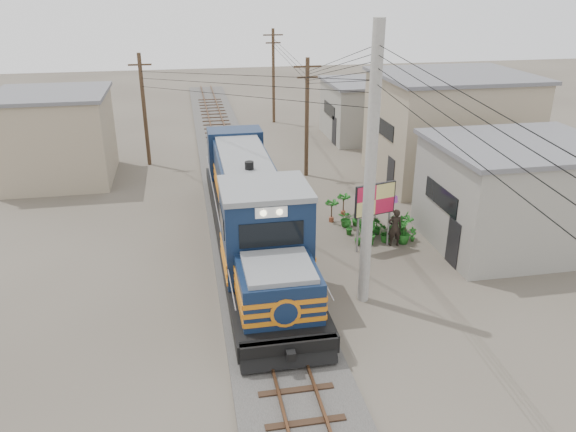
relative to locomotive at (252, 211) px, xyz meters
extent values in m
plane|color=#473F35|center=(0.00, -4.41, -1.84)|extent=(120.00, 120.00, 0.00)
cube|color=#595651|center=(0.00, 5.59, -1.76)|extent=(3.60, 70.00, 0.16)
cube|color=#51331E|center=(-0.54, 5.59, -1.58)|extent=(0.08, 70.00, 0.12)
cube|color=#51331E|center=(0.54, 5.59, -1.58)|extent=(0.08, 70.00, 0.12)
cube|color=black|center=(0.00, 0.06, -1.04)|extent=(3.13, 17.27, 0.59)
cube|color=black|center=(0.00, -5.34, -1.36)|extent=(2.37, 3.45, 0.70)
cube|color=black|center=(0.00, 5.45, -1.36)|extent=(2.37, 3.45, 0.70)
cube|color=#0F1E39|center=(0.00, -6.64, -0.12)|extent=(2.57, 2.59, 1.62)
cube|color=#0F1E39|center=(0.00, -3.94, 0.74)|extent=(3.07, 2.81, 3.35)
cube|color=slate|center=(0.00, -3.94, 2.47)|extent=(3.13, 2.95, 0.19)
cube|color=black|center=(0.00, -5.35, 1.34)|extent=(2.19, 0.06, 0.86)
cube|color=white|center=(0.00, -5.36, 2.15)|extent=(1.08, 0.06, 0.38)
cube|color=#0F1E39|center=(0.00, 2.75, 0.31)|extent=(2.44, 10.58, 2.48)
cube|color=slate|center=(0.00, 2.75, 1.61)|extent=(2.19, 10.58, 0.19)
cube|color=#CB6C13|center=(0.00, 0.06, -0.44)|extent=(3.17, 17.27, 0.15)
cube|color=#CB6C13|center=(0.00, 0.06, -0.12)|extent=(3.17, 17.27, 0.15)
cube|color=#CB6C13|center=(0.00, 0.06, 0.20)|extent=(3.17, 17.27, 0.15)
cylinder|color=#9E9B93|center=(3.50, -4.91, 3.16)|extent=(0.40, 0.40, 10.00)
cylinder|color=#4C3826|center=(4.50, 9.59, 1.66)|extent=(0.24, 0.24, 7.00)
cube|color=#4C3826|center=(4.50, 9.59, 4.66)|extent=(1.60, 0.10, 0.10)
cube|color=#4C3826|center=(4.50, 9.59, 4.06)|extent=(1.20, 0.10, 0.10)
cylinder|color=#4C3826|center=(4.80, 23.59, 1.91)|extent=(0.24, 0.24, 7.50)
cube|color=#4C3826|center=(4.80, 23.59, 5.16)|extent=(1.60, 0.10, 0.10)
cube|color=#4C3826|center=(4.80, 23.59, 4.56)|extent=(1.20, 0.10, 0.10)
cylinder|color=#4C3826|center=(-5.00, 13.59, 1.66)|extent=(0.24, 0.24, 7.00)
cube|color=#4C3826|center=(-5.00, 13.59, 4.66)|extent=(1.60, 0.10, 0.10)
cube|color=#4C3826|center=(-5.00, 13.59, 4.06)|extent=(1.20, 0.10, 0.10)
cube|color=gray|center=(11.50, -1.41, 0.41)|extent=(7.00, 6.00, 4.50)
cube|color=slate|center=(11.50, -1.41, 2.76)|extent=(7.35, 6.30, 0.20)
cube|color=black|center=(7.98, -1.41, 0.63)|extent=(0.05, 3.00, 0.90)
cube|color=gray|center=(12.50, 7.59, 1.16)|extent=(8.00, 7.00, 6.00)
cube|color=slate|center=(12.50, 7.59, 4.26)|extent=(8.40, 7.35, 0.20)
cube|color=black|center=(8.48, 7.59, 1.46)|extent=(0.05, 3.50, 0.90)
cube|color=gray|center=(11.00, 17.59, 0.16)|extent=(6.00, 6.00, 4.00)
cube|color=slate|center=(11.00, 17.59, 2.26)|extent=(6.30, 6.30, 0.20)
cube|color=black|center=(7.98, 17.59, 0.36)|extent=(0.05, 3.00, 0.90)
cube|color=gray|center=(-10.00, 11.59, 0.66)|extent=(6.00, 6.00, 5.00)
cube|color=slate|center=(-10.00, 11.59, 3.26)|extent=(6.30, 6.30, 0.20)
cube|color=black|center=(-13.02, 11.59, 0.91)|extent=(0.05, 3.00, 0.90)
cylinder|color=#99999E|center=(4.45, -1.03, -0.72)|extent=(0.10, 0.10, 2.24)
cylinder|color=#99999E|center=(6.01, -0.62, -0.72)|extent=(0.10, 0.10, 2.24)
cube|color=black|center=(5.23, -0.82, 0.49)|extent=(1.94, 0.62, 1.44)
cube|color=#D21C46|center=(5.23, -0.85, 0.49)|extent=(1.84, 0.56, 1.35)
cylinder|color=black|center=(5.81, 0.63, -1.79)|extent=(0.42, 0.42, 0.10)
cylinder|color=#99999E|center=(5.81, 0.63, -0.79)|extent=(0.05, 0.05, 2.11)
cone|color=#592165|center=(5.81, 0.63, 0.22)|extent=(2.24, 2.24, 0.53)
imported|color=black|center=(6.28, -0.73, -0.97)|extent=(0.66, 0.46, 1.75)
imported|color=#1D5F1B|center=(4.71, -0.39, -1.33)|extent=(0.43, 0.58, 1.03)
imported|color=#1D5F1B|center=(5.26, -0.34, -1.32)|extent=(0.55, 0.64, 1.05)
imported|color=#1D5F1B|center=(6.04, -0.35, -1.40)|extent=(0.98, 1.02, 0.88)
imported|color=#1D5F1B|center=(6.77, -0.57, -1.29)|extent=(0.75, 0.75, 1.10)
imported|color=#1D5F1B|center=(7.27, -0.47, -1.50)|extent=(0.37, 0.26, 0.69)
imported|color=#1D5F1B|center=(4.60, 0.79, -1.49)|extent=(0.49, 0.49, 0.70)
imported|color=#1D5F1B|center=(5.37, 0.75, -1.33)|extent=(0.99, 1.08, 1.03)
imported|color=#1D5F1B|center=(5.90, 0.60, -1.45)|extent=(0.62, 0.62, 0.78)
imported|color=#1D5F1B|center=(6.68, 0.69, -1.36)|extent=(0.62, 0.57, 0.97)
imported|color=#1D5F1B|center=(7.29, 0.73, -1.35)|extent=(0.69, 0.64, 1.00)
imported|color=#1D5F1B|center=(4.76, 1.68, -1.43)|extent=(0.99, 0.98, 0.83)
imported|color=#1D5F1B|center=(5.28, 1.73, -1.45)|extent=(0.50, 0.50, 0.79)
camera|label=1|loc=(-2.61, -22.23, 9.23)|focal=35.00mm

